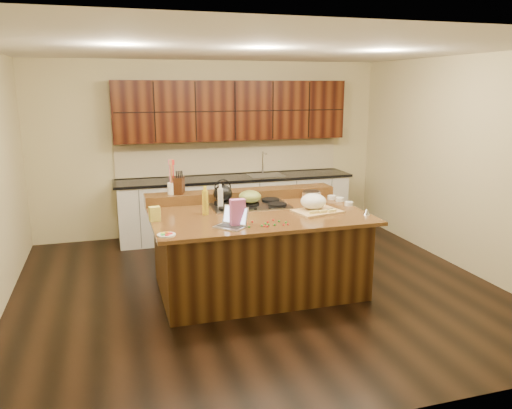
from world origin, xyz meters
name	(u,v)px	position (x,y,z in m)	size (l,w,h in m)	color
room	(257,175)	(0.00, 0.00, 1.35)	(5.52, 5.02, 2.72)	black
island	(257,250)	(0.00, 0.00, 0.46)	(2.40, 1.60, 0.92)	black
back_ledge	(241,195)	(0.00, 0.70, 0.98)	(2.40, 0.30, 0.12)	black
cooktop	(250,205)	(0.00, 0.30, 0.94)	(0.92, 0.52, 0.05)	gray
back_counter	(235,174)	(0.30, 2.23, 0.98)	(3.70, 0.66, 2.40)	silver
kettle	(223,194)	(-0.30, 0.43, 1.07)	(0.23, 0.23, 0.21)	black
green_bowl	(250,197)	(0.00, 0.30, 1.04)	(0.27, 0.27, 0.15)	olive
laptop	(232,221)	(-0.41, -0.49, 0.97)	(0.37, 0.37, 0.20)	#B7B7BC
oil_bottle	(205,203)	(-0.58, 0.07, 1.06)	(0.07, 0.07, 0.27)	gold
vinegar_bottle	(220,199)	(-0.37, 0.24, 1.04)	(0.06, 0.06, 0.25)	silver
wooden_tray	(314,204)	(0.64, -0.14, 1.01)	(0.57, 0.46, 0.20)	tan
ramekin_a	(349,204)	(1.15, 0.01, 0.94)	(0.10, 0.10, 0.04)	white
ramekin_b	(340,199)	(1.15, 0.25, 0.94)	(0.10, 0.10, 0.04)	white
ramekin_c	(331,197)	(1.10, 0.39, 0.94)	(0.10, 0.10, 0.04)	white
strainer_bowl	(311,196)	(0.84, 0.43, 0.97)	(0.24, 0.24, 0.09)	#996B3F
kitchen_timer	(367,211)	(1.14, -0.44, 0.96)	(0.08, 0.08, 0.07)	silver
pink_bag	(238,213)	(-0.36, -0.49, 1.06)	(0.15, 0.08, 0.28)	#C35CA4
candy_plate	(166,235)	(-1.10, -0.61, 0.93)	(0.18, 0.18, 0.01)	white
package_box	(155,214)	(-1.15, -0.04, 1.00)	(0.11, 0.08, 0.16)	#E2D54F
utensil_crock	(172,188)	(-0.86, 0.70, 1.11)	(0.12, 0.12, 0.14)	white
knife_block	(179,185)	(-0.78, 0.70, 1.14)	(0.10, 0.17, 0.21)	black
gumdrop_0	(284,225)	(0.10, -0.61, 0.93)	(0.02, 0.02, 0.02)	red
gumdrop_1	(275,225)	(0.01, -0.58, 0.93)	(0.02, 0.02, 0.02)	#198C26
gumdrop_2	(265,226)	(-0.10, -0.60, 0.93)	(0.02, 0.02, 0.02)	red
gumdrop_3	(249,227)	(-0.26, -0.58, 0.93)	(0.02, 0.02, 0.02)	#198C26
gumdrop_4	(273,220)	(0.06, -0.40, 0.93)	(0.02, 0.02, 0.02)	red
gumdrop_5	(268,225)	(-0.05, -0.56, 0.93)	(0.02, 0.02, 0.02)	#198C26
gumdrop_6	(288,224)	(0.15, -0.60, 0.93)	(0.02, 0.02, 0.02)	red
gumdrop_7	(279,221)	(0.10, -0.46, 0.93)	(0.02, 0.02, 0.02)	#198C26
gumdrop_8	(252,222)	(-0.17, -0.40, 0.93)	(0.02, 0.02, 0.02)	red
gumdrop_9	(286,222)	(0.15, -0.53, 0.93)	(0.02, 0.02, 0.02)	#198C26
gumdrop_10	(267,226)	(-0.08, -0.62, 0.93)	(0.02, 0.02, 0.02)	red
gumdrop_11	(265,224)	(-0.07, -0.51, 0.93)	(0.02, 0.02, 0.02)	#198C26
gumdrop_12	(247,223)	(-0.24, -0.42, 0.93)	(0.02, 0.02, 0.02)	red
gumdrop_13	(262,226)	(-0.13, -0.58, 0.93)	(0.02, 0.02, 0.02)	#198C26
gumdrop_14	(268,222)	(-0.02, -0.46, 0.93)	(0.02, 0.02, 0.02)	red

